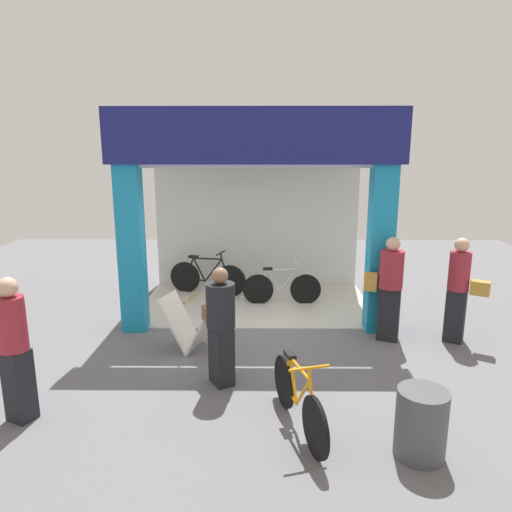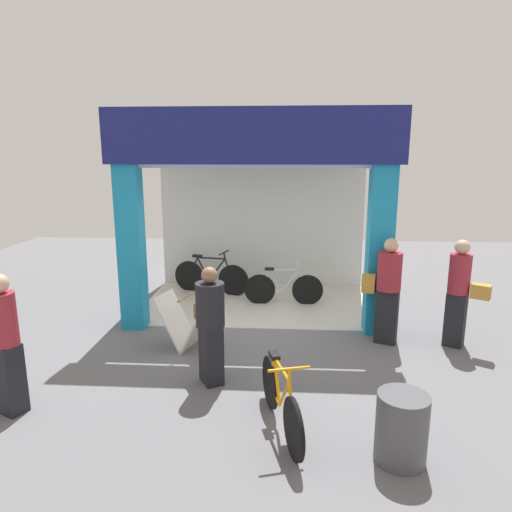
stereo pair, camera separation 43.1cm
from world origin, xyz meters
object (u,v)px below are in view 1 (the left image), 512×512
at_px(pedestrian_2, 220,324).
at_px(pedestrian_3, 389,287).
at_px(bicycle_parked_0, 298,399).
at_px(pedestrian_0, 15,349).
at_px(bicycle_inside_1, 207,277).
at_px(trash_bin, 421,423).
at_px(sandwich_board_sign, 193,323).
at_px(pedestrian_1, 459,289).
at_px(bicycle_inside_0, 282,288).

height_order(pedestrian_2, pedestrian_3, pedestrian_3).
bearing_deg(bicycle_parked_0, pedestrian_0, 177.27).
relative_size(bicycle_inside_1, trash_bin, 2.38).
distance_m(sandwich_board_sign, pedestrian_1, 4.25).
xyz_separation_m(bicycle_parked_0, pedestrian_2, (-0.93, 1.03, 0.47)).
height_order(pedestrian_3, trash_bin, pedestrian_3).
bearing_deg(pedestrian_1, bicycle_inside_1, 149.69).
height_order(bicycle_inside_1, pedestrian_2, pedestrian_2).
bearing_deg(pedestrian_3, trash_bin, -99.06).
xyz_separation_m(bicycle_inside_0, bicycle_parked_0, (-0.01, -4.29, 0.00)).
height_order(pedestrian_0, pedestrian_1, pedestrian_1).
distance_m(bicycle_inside_0, sandwich_board_sign, 2.65).
height_order(sandwich_board_sign, pedestrian_3, pedestrian_3).
relative_size(pedestrian_0, pedestrian_3, 0.98).
xyz_separation_m(pedestrian_1, trash_bin, (-1.56, -2.89, -0.53)).
relative_size(pedestrian_0, pedestrian_2, 1.06).
bearing_deg(trash_bin, pedestrian_0, 172.08).
bearing_deg(sandwich_board_sign, bicycle_inside_0, 56.07).
xyz_separation_m(pedestrian_3, trash_bin, (-0.47, -2.96, -0.54)).
distance_m(sandwich_board_sign, trash_bin, 3.68).
relative_size(bicycle_parked_0, pedestrian_2, 0.98).
bearing_deg(bicycle_inside_1, sandwich_board_sign, -87.92).
bearing_deg(pedestrian_0, pedestrian_1, 21.20).
bearing_deg(pedestrian_1, bicycle_parked_0, -138.43).
distance_m(bicycle_inside_1, bicycle_parked_0, 5.20).
bearing_deg(bicycle_inside_1, pedestrian_0, -108.17).
distance_m(bicycle_inside_1, trash_bin, 6.07).
height_order(pedestrian_1, pedestrian_2, pedestrian_1).
xyz_separation_m(sandwich_board_sign, pedestrian_0, (-1.68, -1.95, 0.44)).
height_order(bicycle_inside_1, pedestrian_0, pedestrian_0).
height_order(bicycle_inside_1, bicycle_parked_0, bicycle_inside_1).
relative_size(bicycle_inside_1, pedestrian_3, 0.98).
xyz_separation_m(bicycle_inside_1, pedestrian_1, (4.31, -2.52, 0.50)).
bearing_deg(bicycle_inside_0, bicycle_inside_1, 157.33).
distance_m(pedestrian_1, trash_bin, 3.32).
height_order(pedestrian_1, pedestrian_3, pedestrian_3).
bearing_deg(pedestrian_2, bicycle_inside_1, 99.17).
bearing_deg(pedestrian_2, sandwich_board_sign, 116.41).
bearing_deg(pedestrian_2, pedestrian_0, -158.29).
distance_m(pedestrian_1, pedestrian_3, 1.09).
height_order(pedestrian_0, trash_bin, pedestrian_0).
height_order(pedestrian_1, trash_bin, pedestrian_1).
bearing_deg(pedestrian_2, bicycle_parked_0, -47.76).
bearing_deg(pedestrian_1, trash_bin, -118.33).
height_order(bicycle_parked_0, pedestrian_2, pedestrian_2).
height_order(bicycle_inside_0, pedestrian_0, pedestrian_0).
relative_size(pedestrian_1, trash_bin, 2.42).
bearing_deg(bicycle_inside_1, pedestrian_3, -37.15).
distance_m(bicycle_parked_0, pedestrian_1, 3.71).
distance_m(pedestrian_0, trash_bin, 4.40).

